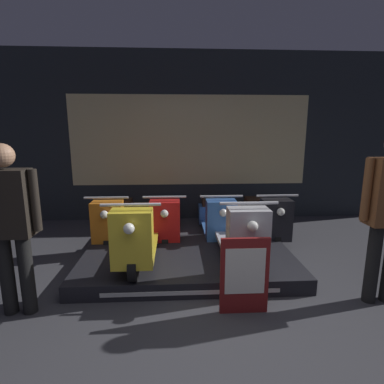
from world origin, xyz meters
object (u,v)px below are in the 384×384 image
(scooter_backrow_1, at_px, (166,219))
(scooter_backrow_3, at_px, (264,218))
(person_left_browsing, at_px, (10,218))
(price_sign_board, at_px, (244,276))
(scooter_display_left, at_px, (139,233))
(scooter_backrow_0, at_px, (116,220))
(scooter_display_right, at_px, (236,231))
(scooter_backrow_2, at_px, (216,219))

(scooter_backrow_1, bearing_deg, scooter_backrow_3, 0.00)
(scooter_backrow_3, bearing_deg, scooter_backrow_1, 180.00)
(person_left_browsing, xyz_separation_m, price_sign_board, (2.17, -0.12, -0.57))
(scooter_display_left, distance_m, scooter_backrow_3, 2.25)
(scooter_backrow_0, relative_size, price_sign_board, 2.14)
(person_left_browsing, bearing_deg, scooter_backrow_0, 74.33)
(scooter_display_right, distance_m, person_left_browsing, 2.46)
(scooter_backrow_3, distance_m, person_left_browsing, 3.63)
(scooter_backrow_3, bearing_deg, scooter_backrow_0, 180.00)
(scooter_display_right, distance_m, scooter_backrow_2, 1.18)
(scooter_display_left, relative_size, scooter_backrow_3, 1.00)
(scooter_backrow_2, bearing_deg, person_left_browsing, -137.71)
(scooter_backrow_2, bearing_deg, scooter_display_left, -133.61)
(scooter_display_left, distance_m, scooter_backrow_1, 1.21)
(scooter_backrow_2, distance_m, person_left_browsing, 3.01)
(scooter_display_right, relative_size, scooter_backrow_0, 1.00)
(scooter_backrow_0, relative_size, scooter_backrow_1, 1.00)
(scooter_backrow_1, bearing_deg, price_sign_board, -69.04)
(scooter_display_left, xyz_separation_m, person_left_browsing, (-1.07, -0.82, 0.45))
(scooter_backrow_1, distance_m, price_sign_board, 2.25)
(scooter_display_right, relative_size, scooter_backrow_3, 1.00)
(scooter_backrow_2, bearing_deg, scooter_backrow_3, 0.00)
(price_sign_board, bearing_deg, scooter_backrow_0, 127.54)
(scooter_display_left, relative_size, person_left_browsing, 1.00)
(scooter_backrow_1, height_order, scooter_backrow_2, same)
(scooter_backrow_3, bearing_deg, person_left_browsing, -146.46)
(scooter_display_left, xyz_separation_m, scooter_backrow_1, (0.30, 1.16, -0.18))
(scooter_backrow_1, relative_size, scooter_backrow_2, 1.00)
(scooter_display_left, relative_size, scooter_display_right, 1.00)
(scooter_display_right, bearing_deg, price_sign_board, -96.65)
(scooter_backrow_0, relative_size, scooter_backrow_2, 1.00)
(scooter_display_left, relative_size, scooter_backrow_2, 1.00)
(scooter_backrow_3, bearing_deg, scooter_display_left, -148.77)
(scooter_backrow_1, bearing_deg, scooter_display_left, -104.36)
(scooter_backrow_0, height_order, person_left_browsing, person_left_browsing)
(scooter_display_right, xyz_separation_m, price_sign_board, (-0.11, -0.94, -0.12))
(scooter_display_right, height_order, price_sign_board, scooter_display_right)
(scooter_backrow_2, xyz_separation_m, price_sign_board, (-0.00, -2.10, 0.07))
(scooter_backrow_0, distance_m, scooter_backrow_3, 2.43)
(price_sign_board, bearing_deg, scooter_backrow_1, 110.96)
(scooter_backrow_0, distance_m, scooter_backrow_1, 0.81)
(scooter_display_left, relative_size, scooter_backrow_0, 1.00)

